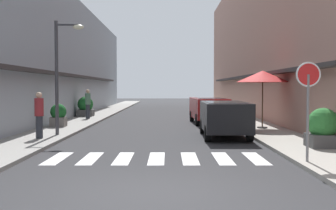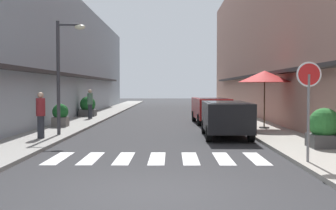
{
  "view_description": "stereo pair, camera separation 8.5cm",
  "coord_description": "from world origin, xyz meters",
  "px_view_note": "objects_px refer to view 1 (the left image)",
  "views": [
    {
      "loc": [
        0.33,
        -8.04,
        2.04
      ],
      "look_at": [
        0.26,
        10.2,
        1.29
      ],
      "focal_mm": 44.95,
      "sensor_mm": 36.0,
      "label": 1
    },
    {
      "loc": [
        0.41,
        -8.04,
        2.04
      ],
      "look_at": [
        0.26,
        10.2,
        1.29
      ],
      "focal_mm": 44.95,
      "sensor_mm": 36.0,
      "label": 2
    }
  ],
  "objects_px": {
    "cafe_umbrella": "(264,77)",
    "pedestrian_walking_near": "(41,114)",
    "planter_corner": "(325,128)",
    "pedestrian_walking_far": "(89,103)",
    "round_street_sign": "(310,85)",
    "parked_car_near": "(226,115)",
    "parked_car_mid": "(210,107)",
    "planter_far": "(87,107)",
    "planter_midblock": "(60,115)",
    "street_lamp": "(63,64)"
  },
  "relations": [
    {
      "from": "pedestrian_walking_near",
      "to": "planter_far",
      "type": "bearing_deg",
      "value": -130.13
    },
    {
      "from": "planter_corner",
      "to": "round_street_sign",
      "type": "bearing_deg",
      "value": -117.66
    },
    {
      "from": "planter_midblock",
      "to": "pedestrian_walking_near",
      "type": "relative_size",
      "value": 0.64
    },
    {
      "from": "pedestrian_walking_near",
      "to": "pedestrian_walking_far",
      "type": "relative_size",
      "value": 0.97
    },
    {
      "from": "round_street_sign",
      "to": "street_lamp",
      "type": "height_order",
      "value": "street_lamp"
    },
    {
      "from": "parked_car_near",
      "to": "planter_far",
      "type": "relative_size",
      "value": 3.24
    },
    {
      "from": "cafe_umbrella",
      "to": "planter_far",
      "type": "xyz_separation_m",
      "value": [
        -10.07,
        8.4,
        -1.82
      ]
    },
    {
      "from": "parked_car_near",
      "to": "pedestrian_walking_near",
      "type": "bearing_deg",
      "value": -169.75
    },
    {
      "from": "planter_midblock",
      "to": "pedestrian_walking_near",
      "type": "bearing_deg",
      "value": -83.7
    },
    {
      "from": "cafe_umbrella",
      "to": "planter_far",
      "type": "height_order",
      "value": "cafe_umbrella"
    },
    {
      "from": "round_street_sign",
      "to": "street_lamp",
      "type": "bearing_deg",
      "value": 141.83
    },
    {
      "from": "planter_corner",
      "to": "planter_midblock",
      "type": "height_order",
      "value": "planter_corner"
    },
    {
      "from": "cafe_umbrella",
      "to": "planter_midblock",
      "type": "xyz_separation_m",
      "value": [
        -9.89,
        0.72,
        -1.87
      ]
    },
    {
      "from": "parked_car_near",
      "to": "cafe_umbrella",
      "type": "relative_size",
      "value": 1.57
    },
    {
      "from": "parked_car_mid",
      "to": "street_lamp",
      "type": "distance_m",
      "value": 9.71
    },
    {
      "from": "cafe_umbrella",
      "to": "planter_midblock",
      "type": "distance_m",
      "value": 10.09
    },
    {
      "from": "cafe_umbrella",
      "to": "planter_corner",
      "type": "distance_m",
      "value": 6.71
    },
    {
      "from": "planter_far",
      "to": "pedestrian_walking_far",
      "type": "height_order",
      "value": "pedestrian_walking_far"
    },
    {
      "from": "parked_car_near",
      "to": "pedestrian_walking_far",
      "type": "xyz_separation_m",
      "value": [
        -7.3,
        8.93,
        0.16
      ]
    },
    {
      "from": "parked_car_mid",
      "to": "round_street_sign",
      "type": "relative_size",
      "value": 1.76
    },
    {
      "from": "round_street_sign",
      "to": "pedestrian_walking_far",
      "type": "height_order",
      "value": "round_street_sign"
    },
    {
      "from": "cafe_umbrella",
      "to": "pedestrian_walking_far",
      "type": "height_order",
      "value": "cafe_umbrella"
    },
    {
      "from": "round_street_sign",
      "to": "cafe_umbrella",
      "type": "relative_size",
      "value": 0.95
    },
    {
      "from": "planter_corner",
      "to": "planter_midblock",
      "type": "bearing_deg",
      "value": 145.48
    },
    {
      "from": "cafe_umbrella",
      "to": "pedestrian_walking_near",
      "type": "bearing_deg",
      "value": -156.48
    },
    {
      "from": "cafe_umbrella",
      "to": "pedestrian_walking_far",
      "type": "distance_m",
      "value": 11.4
    },
    {
      "from": "planter_corner",
      "to": "planter_midblock",
      "type": "distance_m",
      "value": 12.63
    },
    {
      "from": "street_lamp",
      "to": "planter_corner",
      "type": "height_order",
      "value": "street_lamp"
    },
    {
      "from": "parked_car_near",
      "to": "planter_corner",
      "type": "height_order",
      "value": "parked_car_near"
    },
    {
      "from": "planter_midblock",
      "to": "pedestrian_walking_far",
      "type": "distance_m",
      "value": 5.46
    },
    {
      "from": "round_street_sign",
      "to": "cafe_umbrella",
      "type": "distance_m",
      "value": 9.1
    },
    {
      "from": "parked_car_mid",
      "to": "planter_midblock",
      "type": "xyz_separation_m",
      "value": [
        -7.72,
        -3.25,
        -0.23
      ]
    },
    {
      "from": "parked_car_near",
      "to": "planter_far",
      "type": "xyz_separation_m",
      "value": [
        -7.89,
        11.17,
        -0.17
      ]
    },
    {
      "from": "street_lamp",
      "to": "planter_far",
      "type": "xyz_separation_m",
      "value": [
        -1.26,
        11.2,
        -2.25
      ]
    },
    {
      "from": "parked_car_mid",
      "to": "pedestrian_walking_near",
      "type": "distance_m",
      "value": 10.79
    },
    {
      "from": "planter_corner",
      "to": "pedestrian_walking_far",
      "type": "relative_size",
      "value": 0.7
    },
    {
      "from": "parked_car_mid",
      "to": "street_lamp",
      "type": "relative_size",
      "value": 0.99
    },
    {
      "from": "street_lamp",
      "to": "pedestrian_walking_near",
      "type": "relative_size",
      "value": 2.64
    },
    {
      "from": "parked_car_near",
      "to": "cafe_umbrella",
      "type": "height_order",
      "value": "cafe_umbrella"
    },
    {
      "from": "street_lamp",
      "to": "planter_corner",
      "type": "distance_m",
      "value": 10.26
    },
    {
      "from": "street_lamp",
      "to": "planter_midblock",
      "type": "distance_m",
      "value": 4.35
    },
    {
      "from": "planter_corner",
      "to": "pedestrian_walking_far",
      "type": "xyz_separation_m",
      "value": [
        -9.99,
        12.59,
        0.35
      ]
    },
    {
      "from": "parked_car_near",
      "to": "planter_far",
      "type": "bearing_deg",
      "value": 125.24
    },
    {
      "from": "parked_car_near",
      "to": "parked_car_mid",
      "type": "bearing_deg",
      "value": 90.0
    },
    {
      "from": "street_lamp",
      "to": "cafe_umbrella",
      "type": "distance_m",
      "value": 9.26
    },
    {
      "from": "cafe_umbrella",
      "to": "planter_far",
      "type": "distance_m",
      "value": 13.24
    },
    {
      "from": "planter_midblock",
      "to": "pedestrian_walking_near",
      "type": "distance_m",
      "value": 4.84
    },
    {
      "from": "round_street_sign",
      "to": "planter_far",
      "type": "relative_size",
      "value": 1.95
    },
    {
      "from": "street_lamp",
      "to": "pedestrian_walking_near",
      "type": "height_order",
      "value": "street_lamp"
    },
    {
      "from": "round_street_sign",
      "to": "pedestrian_walking_far",
      "type": "relative_size",
      "value": 1.43
    }
  ]
}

